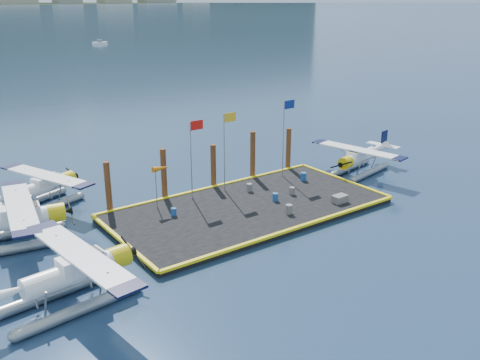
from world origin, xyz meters
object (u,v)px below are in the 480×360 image
at_px(flagpole_red, 193,148).
at_px(flagpole_blue, 285,127).
at_px(seaplane_b, 15,222).
at_px(seaplane_d, 359,159).
at_px(crate, 340,199).
at_px(drum_5, 249,187).
at_px(piling_1, 164,175).
at_px(piling_3, 253,156).
at_px(drum_4, 303,177).
at_px(drum_2, 275,197).
at_px(drum_1, 292,191).
at_px(piling_0, 108,189).
at_px(drum_3, 289,209).
at_px(windsock, 161,169).
at_px(drum_0, 174,212).
at_px(piling_2, 213,167).
at_px(flagpole_yellow, 226,140).
at_px(piling_4, 288,150).
at_px(seaplane_c, 43,189).
at_px(seaplane_a, 75,276).

xyz_separation_m(flagpole_red, flagpole_blue, (8.99, -0.00, 0.29)).
xyz_separation_m(seaplane_b, seaplane_d, (28.50, -2.88, -0.20)).
xyz_separation_m(crate, flagpole_blue, (0.67, 7.21, 4.01)).
height_order(drum_5, piling_1, piling_1).
distance_m(flagpole_blue, piling_3, 3.72).
distance_m(drum_4, crate, 5.42).
bearing_deg(drum_2, drum_1, 8.37).
relative_size(crate, piling_0, 0.28).
height_order(drum_3, windsock, windsock).
distance_m(seaplane_d, windsock, 18.49).
height_order(drum_4, flagpole_red, flagpole_red).
height_order(drum_0, drum_5, drum_5).
distance_m(drum_5, piling_2, 3.46).
xyz_separation_m(drum_3, flagpole_blue, (5.21, 6.65, 3.94)).
bearing_deg(piling_1, drum_0, -109.45).
bearing_deg(piling_2, flagpole_red, -150.20).
bearing_deg(piling_0, windsock, -24.73).
xyz_separation_m(flagpole_yellow, piling_0, (-9.20, 1.60, -2.51)).
height_order(windsock, piling_4, piling_4).
bearing_deg(piling_4, flagpole_yellow, -168.40).
relative_size(seaplane_c, piling_1, 2.12).
bearing_deg(piling_1, drum_3, -56.34).
xyz_separation_m(flagpole_yellow, piling_3, (3.80, 1.60, -2.36)).
bearing_deg(flagpole_blue, drum_0, -169.93).
bearing_deg(flagpole_yellow, drum_3, -83.23).
bearing_deg(crate, drum_2, 140.29).
xyz_separation_m(drum_0, piling_3, (9.82, 3.73, 1.47)).
relative_size(drum_4, piling_0, 0.17).
bearing_deg(seaplane_b, flagpole_red, 98.18).
xyz_separation_m(drum_4, drum_5, (-5.19, 0.63, -0.04)).
distance_m(seaplane_d, drum_1, 9.07).
bearing_deg(flagpole_yellow, drum_1, -47.35).
height_order(windsock, piling_3, piling_3).
height_order(flagpole_blue, piling_0, flagpole_blue).
height_order(seaplane_b, drum_5, seaplane_b).
bearing_deg(piling_1, seaplane_a, -136.32).
distance_m(seaplane_b, piling_2, 15.86).
xyz_separation_m(drum_1, flagpole_blue, (2.46, 3.84, 3.99)).
height_order(seaplane_b, seaplane_c, seaplane_b).
relative_size(flagpole_red, piling_2, 1.58).
height_order(drum_0, drum_1, drum_1).
distance_m(flagpole_red, flagpole_blue, 8.99).
xyz_separation_m(windsock, piling_3, (9.53, 1.60, -1.08)).
bearing_deg(piling_0, drum_5, -15.35).
distance_m(drum_5, piling_3, 4.08).
xyz_separation_m(seaplane_a, piling_2, (15.09, 10.11, 0.33)).
xyz_separation_m(seaplane_a, crate, (20.62, 1.30, -0.89)).
distance_m(seaplane_c, flagpole_blue, 19.76).
bearing_deg(piling_0, piling_4, 0.00).
height_order(drum_4, crate, drum_4).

